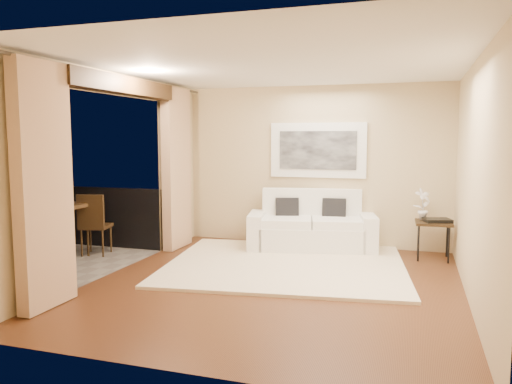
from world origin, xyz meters
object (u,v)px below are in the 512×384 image
at_px(orchid, 423,204).
at_px(bistro_table, 58,210).
at_px(sofa, 311,229).
at_px(ice_bucket, 56,197).
at_px(side_table, 434,225).
at_px(balcony_chair_far, 93,220).

bearing_deg(orchid, bistro_table, -160.70).
relative_size(sofa, ice_bucket, 10.85).
distance_m(side_table, balcony_chair_far, 5.20).
relative_size(sofa, side_table, 3.78).
bearing_deg(side_table, sofa, 177.22).
distance_m(orchid, ice_bucket, 5.60).
height_order(orchid, balcony_chair_far, orchid).
height_order(sofa, side_table, sofa).
bearing_deg(ice_bucket, bistro_table, -40.09).
relative_size(side_table, ice_bucket, 2.87).
relative_size(orchid, bistro_table, 0.58).
bearing_deg(orchid, balcony_chair_far, -162.90).
height_order(orchid, ice_bucket, orchid).
bearing_deg(sofa, balcony_chair_far, -166.92).
bearing_deg(sofa, orchid, -11.16).
relative_size(bistro_table, ice_bucket, 4.19).
xyz_separation_m(sofa, ice_bucket, (-3.60, -1.72, 0.59)).
height_order(sofa, balcony_chair_far, sofa).
distance_m(sofa, balcony_chair_far, 3.47).
xyz_separation_m(side_table, ice_bucket, (-5.48, -1.63, 0.42)).
bearing_deg(ice_bucket, orchid, 18.14).
relative_size(side_table, bistro_table, 0.69).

